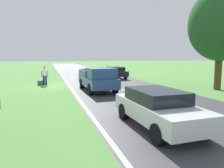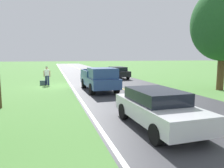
% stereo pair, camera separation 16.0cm
% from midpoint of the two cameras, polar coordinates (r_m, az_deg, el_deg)
% --- Properties ---
extents(ground_plane, '(200.00, 200.00, 0.00)m').
position_cam_midpoint_polar(ground_plane, '(19.66, -15.38, -0.53)').
color(ground_plane, '#568E42').
extents(road_surface, '(8.24, 120.00, 0.00)m').
position_cam_midpoint_polar(road_surface, '(20.45, -0.77, 0.05)').
color(road_surface, '#3D3D42').
rests_on(road_surface, ground).
extents(lane_edge_line, '(0.16, 117.60, 0.00)m').
position_cam_midpoint_polar(lane_edge_line, '(19.73, -11.82, -0.38)').
color(lane_edge_line, silver).
rests_on(lane_edge_line, ground).
extents(lane_centre_line, '(0.14, 117.60, 0.00)m').
position_cam_midpoint_polar(lane_centre_line, '(20.45, -0.77, 0.05)').
color(lane_centre_line, gold).
rests_on(lane_centre_line, ground).
extents(hitchhiker_walking, '(0.62, 0.53, 1.75)m').
position_cam_midpoint_polar(hitchhiker_walking, '(20.46, -18.03, 2.44)').
color(hitchhiker_walking, navy).
rests_on(hitchhiker_walking, ground).
extents(suitcase_carried, '(0.47, 0.23, 0.44)m').
position_cam_midpoint_polar(suitcase_carried, '(20.49, -19.13, 0.26)').
color(suitcase_carried, '#384C56').
rests_on(suitcase_carried, ground).
extents(pickup_truck_passing, '(2.20, 5.45, 1.82)m').
position_cam_midpoint_polar(pickup_truck_passing, '(16.14, -4.13, 1.48)').
color(pickup_truck_passing, '#2D4C84').
rests_on(pickup_truck_passing, ground).
extents(tree_far_side_near, '(4.96, 4.96, 8.01)m').
position_cam_midpoint_polar(tree_far_side_near, '(18.88, 27.32, 14.24)').
color(tree_far_side_near, brown).
rests_on(tree_far_side_near, ground).
extents(sedan_near_oncoming, '(2.06, 4.47, 1.41)m').
position_cam_midpoint_polar(sedan_near_oncoming, '(25.61, 0.62, 3.24)').
color(sedan_near_oncoming, black).
rests_on(sedan_near_oncoming, ground).
extents(sedan_ahead_same_lane, '(2.02, 4.45, 1.41)m').
position_cam_midpoint_polar(sedan_ahead_same_lane, '(8.11, 11.82, -6.20)').
color(sedan_ahead_same_lane, silver).
rests_on(sedan_ahead_same_lane, ground).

